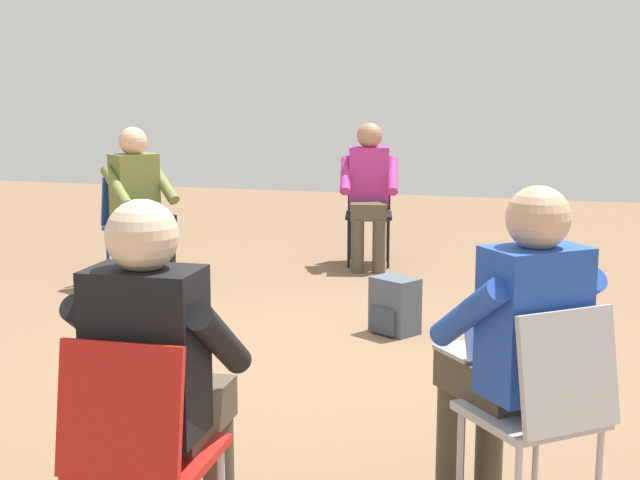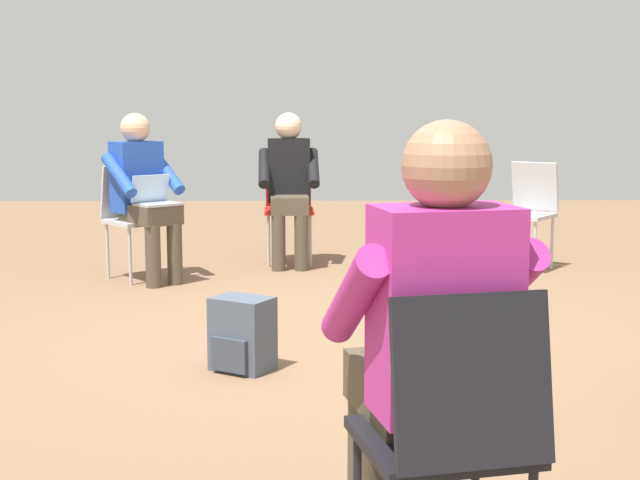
# 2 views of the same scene
# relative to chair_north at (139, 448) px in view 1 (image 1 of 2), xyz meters

# --- Properties ---
(ground_plane) EXTENTS (15.24, 15.24, 0.00)m
(ground_plane) POSITION_rel_chair_north_xyz_m (0.20, -2.58, -0.50)
(ground_plane) COLOR brown
(chair_north) EXTENTS (0.42, 0.45, 0.85)m
(chair_north) POSITION_rel_chair_north_xyz_m (0.00, 0.00, 0.00)
(chair_north) COLOR red
(chair_north) RESTS_ON ground
(chair_southeast) EXTENTS (0.58, 0.57, 0.85)m
(chair_southeast) POSITION_rel_chair_north_xyz_m (2.16, -4.04, 0.00)
(chair_southeast) COLOR #1E4799
(chair_southeast) RESTS_ON ground
(chair_northwest) EXTENTS (0.58, 0.59, 0.85)m
(chair_northwest) POSITION_rel_chair_north_xyz_m (-1.16, -0.71, 0.00)
(chair_northwest) COLOR #B7B7BC
(chair_northwest) RESTS_ON ground
(chair_south) EXTENTS (0.48, 0.51, 0.85)m
(chair_south) POSITION_rel_chair_north_xyz_m (0.51, -5.31, 0.00)
(chair_south) COLOR black
(chair_south) RESTS_ON ground
(person_with_laptop) EXTENTS (0.63, 0.64, 1.24)m
(person_with_laptop) POSITION_rel_chair_north_xyz_m (-1.05, -0.84, 0.20)
(person_with_laptop) COLOR #4C4233
(person_with_laptop) RESTS_ON ground
(person_in_black) EXTENTS (0.51, 0.53, 1.24)m
(person_in_black) POSITION_rel_chair_north_xyz_m (0.01, -0.17, 0.20)
(person_in_black) COLOR #4C4233
(person_in_black) RESTS_ON ground
(person_in_magenta) EXTENTS (0.56, 0.57, 1.24)m
(person_in_magenta) POSITION_rel_chair_north_xyz_m (0.48, -5.15, 0.20)
(person_in_magenta) COLOR #4C4233
(person_in_magenta) RESTS_ON ground
(person_in_olive) EXTENTS (0.63, 0.63, 1.24)m
(person_in_olive) POSITION_rel_chair_north_xyz_m (2.02, -3.94, 0.20)
(person_in_olive) COLOR black
(person_in_olive) RESTS_ON ground
(backpack_near_laptop_user) EXTENTS (0.34, 0.32, 0.36)m
(backpack_near_laptop_user) POSITION_rel_chair_north_xyz_m (-0.16, -3.14, -0.34)
(backpack_near_laptop_user) COLOR #475160
(backpack_near_laptop_user) RESTS_ON ground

